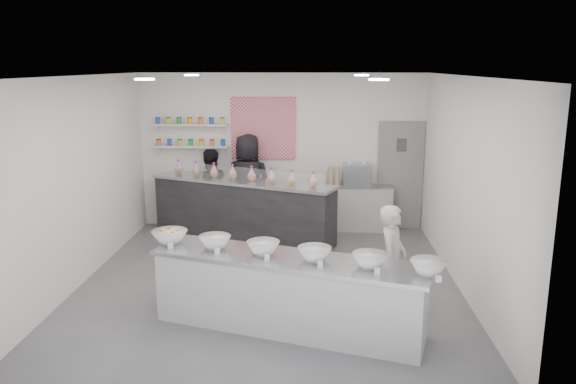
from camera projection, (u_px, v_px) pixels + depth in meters
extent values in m
plane|color=#515156|center=(269.00, 282.00, 8.31)|extent=(6.00, 6.00, 0.00)
plane|color=white|center=(268.00, 76.00, 7.64)|extent=(6.00, 6.00, 0.00)
plane|color=white|center=(282.00, 151.00, 10.89)|extent=(5.50, 0.00, 5.50)
plane|color=white|center=(79.00, 181.00, 8.11)|extent=(0.00, 6.00, 6.00)
plane|color=white|center=(464.00, 186.00, 7.84)|extent=(0.00, 6.00, 6.00)
cube|color=gray|center=(400.00, 176.00, 10.85)|extent=(0.88, 0.04, 2.10)
cube|color=#CD0232|center=(263.00, 128.00, 10.78)|extent=(1.25, 0.03, 1.20)
cube|color=silver|center=(191.00, 146.00, 10.86)|extent=(1.45, 0.22, 0.04)
cube|color=silver|center=(190.00, 125.00, 10.77)|extent=(1.45, 0.22, 0.04)
cylinder|color=white|center=(145.00, 79.00, 6.74)|extent=(0.24, 0.24, 0.02)
cylinder|color=white|center=(379.00, 80.00, 6.60)|extent=(0.24, 0.24, 0.02)
cylinder|color=white|center=(192.00, 75.00, 9.27)|extent=(0.24, 0.24, 0.02)
cylinder|color=white|center=(362.00, 75.00, 9.13)|extent=(0.24, 0.24, 0.02)
cube|color=#ACACA8|center=(288.00, 293.00, 6.77)|extent=(3.44, 1.72, 0.92)
cube|color=black|center=(243.00, 209.00, 10.32)|extent=(3.52, 1.95, 1.10)
cube|color=white|center=(233.00, 175.00, 9.89)|extent=(3.23, 1.35, 0.30)
cube|color=#ACACA8|center=(361.00, 208.00, 10.84)|extent=(1.19, 0.38, 0.89)
cube|color=#93969E|center=(357.00, 175.00, 10.70)|extent=(0.53, 0.36, 0.40)
imported|color=silver|center=(392.00, 261.00, 7.08)|extent=(0.50, 0.61, 1.45)
imported|color=black|center=(210.00, 190.00, 10.73)|extent=(0.94, 0.84, 1.59)
imported|color=black|center=(248.00, 183.00, 10.66)|extent=(0.99, 0.72, 1.89)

